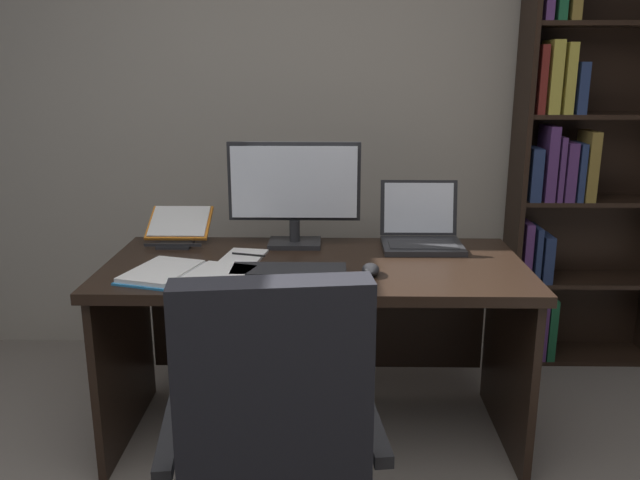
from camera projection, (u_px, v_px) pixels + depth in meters
wall_back at (310, 99)px, 3.32m from camera, size 4.61×0.12×2.65m
desk at (316, 305)px, 2.64m from camera, size 1.63×0.75×0.75m
bookshelf at (577, 162)px, 3.17m from camera, size 0.77×0.27×2.10m
office_chair at (274, 473)px, 1.74m from camera, size 0.65×0.60×1.01m
monitor at (294, 193)px, 2.70m from camera, size 0.55×0.16×0.44m
laptop at (421, 233)px, 2.74m from camera, size 0.33×0.31×0.26m
keyboard at (289, 271)px, 2.37m from camera, size 0.42×0.15×0.02m
computer_mouse at (371, 269)px, 2.36m from camera, size 0.06×0.10×0.04m
reading_stand_with_book at (179, 226)px, 2.80m from camera, size 0.27×0.26×0.14m
open_binder at (188, 275)px, 2.33m from camera, size 0.50×0.42×0.02m
notepad at (244, 257)px, 2.57m from camera, size 0.18×0.23×0.01m
pen at (249, 255)px, 2.57m from camera, size 0.14×0.05×0.01m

